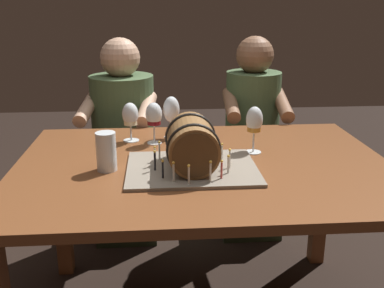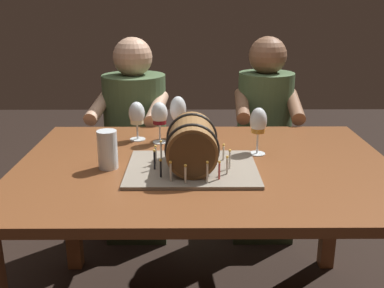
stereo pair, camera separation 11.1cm
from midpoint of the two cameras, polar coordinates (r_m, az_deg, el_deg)
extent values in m
cube|color=brown|center=(1.74, -0.39, -2.93)|extent=(1.44, 1.03, 0.03)
cube|color=brown|center=(2.37, -17.44, -7.77)|extent=(0.07, 0.07, 0.71)
cube|color=brown|center=(2.43, 14.60, -6.82)|extent=(0.07, 0.07, 0.71)
cube|color=gray|center=(1.66, -1.92, -3.11)|extent=(0.47, 0.38, 0.01)
cylinder|color=brown|center=(1.63, -1.96, 0.00)|extent=(0.18, 0.26, 0.18)
cylinder|color=#4F371E|center=(1.51, -1.73, -1.52)|extent=(0.16, 0.00, 0.16)
cylinder|color=#4F371E|center=(1.76, -2.15, 1.30)|extent=(0.16, 0.00, 0.16)
torus|color=black|center=(1.56, -1.84, -0.81)|extent=(0.19, 0.01, 0.19)
torus|color=black|center=(1.70, -2.07, 0.74)|extent=(0.19, 0.01, 0.19)
cylinder|color=silver|center=(1.64, 2.83, -1.99)|extent=(0.01, 0.01, 0.06)
sphere|color=#F9C64C|center=(1.63, 2.85, -0.75)|extent=(0.01, 0.01, 0.01)
cylinder|color=silver|center=(1.73, 1.92, -1.06)|extent=(0.01, 0.01, 0.06)
sphere|color=#F9C64C|center=(1.72, 1.93, 0.00)|extent=(0.01, 0.01, 0.01)
cylinder|color=#D64C47|center=(1.77, 0.97, -0.72)|extent=(0.01, 0.01, 0.05)
sphere|color=#F9C64C|center=(1.76, 0.98, 0.27)|extent=(0.01, 0.01, 0.01)
cylinder|color=black|center=(1.79, -0.65, -0.16)|extent=(0.01, 0.01, 0.07)
sphere|color=#F9C64C|center=(1.78, -0.65, 1.05)|extent=(0.01, 0.01, 0.01)
cylinder|color=black|center=(1.80, -2.69, -0.22)|extent=(0.01, 0.01, 0.06)
sphere|color=#F9C64C|center=(1.79, -2.70, 0.89)|extent=(0.01, 0.01, 0.01)
cylinder|color=silver|center=(1.79, -4.01, -0.30)|extent=(0.01, 0.01, 0.07)
sphere|color=#F9C64C|center=(1.77, -4.04, 0.92)|extent=(0.01, 0.01, 0.01)
cylinder|color=silver|center=(1.73, -5.97, -1.02)|extent=(0.01, 0.01, 0.07)
sphere|color=#F9C64C|center=(1.71, -6.01, 0.22)|extent=(0.01, 0.01, 0.01)
cylinder|color=silver|center=(1.68, -6.58, -1.66)|extent=(0.01, 0.01, 0.06)
sphere|color=#F9C64C|center=(1.66, -6.62, -0.42)|extent=(0.01, 0.01, 0.01)
cylinder|color=black|center=(1.63, -6.66, -2.24)|extent=(0.01, 0.01, 0.06)
sphere|color=#F9C64C|center=(1.62, -6.71, -0.96)|extent=(0.01, 0.01, 0.01)
cylinder|color=black|center=(1.56, -5.75, -3.32)|extent=(0.01, 0.01, 0.06)
sphere|color=#F9C64C|center=(1.55, -5.79, -2.14)|extent=(0.01, 0.01, 0.01)
cylinder|color=silver|center=(1.52, -4.44, -3.70)|extent=(0.01, 0.01, 0.06)
sphere|color=#F9C64C|center=(1.51, -4.47, -2.38)|extent=(0.01, 0.01, 0.01)
cylinder|color=silver|center=(1.50, -2.54, -4.03)|extent=(0.01, 0.01, 0.06)
sphere|color=#F9C64C|center=(1.49, -2.56, -2.77)|extent=(0.01, 0.01, 0.01)
cylinder|color=silver|center=(1.51, 0.26, -3.68)|extent=(0.01, 0.01, 0.07)
sphere|color=#F9C64C|center=(1.50, 0.26, -2.28)|extent=(0.01, 0.01, 0.01)
cylinder|color=#D64C47|center=(1.55, 1.68, -3.40)|extent=(0.01, 0.01, 0.06)
sphere|color=#F9C64C|center=(1.53, 1.69, -2.21)|extent=(0.01, 0.01, 0.01)
cylinder|color=silver|center=(1.59, 2.59, -2.73)|extent=(0.01, 0.01, 0.06)
sphere|color=#F9C64C|center=(1.58, 2.61, -1.55)|extent=(0.01, 0.01, 0.01)
cylinder|color=white|center=(1.98, -6.35, 0.12)|extent=(0.06, 0.06, 0.00)
cylinder|color=white|center=(1.97, -6.39, 1.26)|extent=(0.01, 0.01, 0.08)
ellipsoid|color=white|center=(1.94, -6.48, 3.76)|extent=(0.07, 0.07, 0.10)
cylinder|color=maroon|center=(1.95, -6.45, 3.00)|extent=(0.06, 0.06, 0.04)
cylinder|color=white|center=(1.86, 5.99, -1.04)|extent=(0.07, 0.07, 0.00)
cylinder|color=white|center=(1.85, 6.03, 0.24)|extent=(0.01, 0.01, 0.08)
ellipsoid|color=white|center=(1.82, 6.12, 3.07)|extent=(0.07, 0.07, 0.11)
cylinder|color=#C6842D|center=(1.83, 6.09, 2.16)|extent=(0.06, 0.06, 0.04)
cylinder|color=white|center=(2.06, -4.12, 0.88)|extent=(0.07, 0.07, 0.00)
cylinder|color=white|center=(2.05, -4.14, 1.84)|extent=(0.01, 0.01, 0.07)
ellipsoid|color=white|center=(2.02, -4.20, 4.35)|extent=(0.07, 0.07, 0.12)
cylinder|color=white|center=(2.03, -9.21, 0.43)|extent=(0.07, 0.07, 0.00)
cylinder|color=white|center=(2.02, -9.26, 1.39)|extent=(0.01, 0.01, 0.07)
ellipsoid|color=white|center=(1.99, -9.38, 3.71)|extent=(0.07, 0.07, 0.10)
cylinder|color=beige|center=(2.00, -9.34, 2.85)|extent=(0.06, 0.06, 0.03)
cylinder|color=white|center=(1.68, -12.62, -0.95)|extent=(0.07, 0.07, 0.14)
cylinder|color=#C6842D|center=(1.68, -12.58, -1.51)|extent=(0.07, 0.07, 0.11)
cylinder|color=white|center=(1.67, -12.72, 0.44)|extent=(0.07, 0.07, 0.01)
cube|color=#2A3A24|center=(2.71, -9.38, -6.90)|extent=(0.34, 0.32, 0.45)
cylinder|color=#47603D|center=(2.55, -9.91, 2.89)|extent=(0.39, 0.39, 0.50)
sphere|color=tan|center=(2.48, -10.34, 10.63)|extent=(0.21, 0.21, 0.21)
cylinder|color=tan|center=(2.36, -7.11, 4.36)|extent=(0.11, 0.31, 0.14)
cylinder|color=tan|center=(2.44, -14.34, 4.37)|extent=(0.11, 0.31, 0.14)
cube|color=#2A3A24|center=(2.74, 6.02, -6.46)|extent=(0.34, 0.32, 0.45)
cylinder|color=#47603D|center=(2.58, 6.37, 3.35)|extent=(0.32, 0.32, 0.51)
sphere|color=brown|center=(2.51, 6.64, 11.06)|extent=(0.20, 0.20, 0.20)
cylinder|color=brown|center=(2.45, 10.04, 4.91)|extent=(0.09, 0.31, 0.14)
cylinder|color=brown|center=(2.41, 3.64, 4.95)|extent=(0.09, 0.31, 0.14)
camera|label=1|loc=(0.06, -91.96, -0.63)|focal=42.38mm
camera|label=2|loc=(0.06, 88.04, 0.63)|focal=42.38mm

